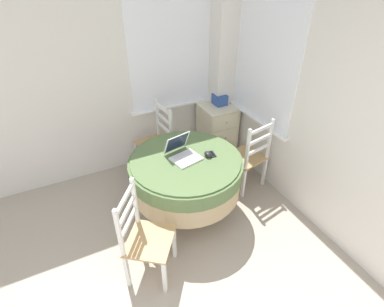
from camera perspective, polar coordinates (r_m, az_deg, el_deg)
The scene contains 10 objects.
corner_room_shell at distance 3.03m, azimuth 2.36°, elevation 9.38°, with size 4.59×5.00×2.55m.
round_dining_table at distance 3.26m, azimuth -1.20°, elevation -3.58°, with size 1.22×1.22×0.73m.
laptop at distance 3.16m, azimuth -1.77°, elevation 0.11°, with size 0.35×0.38×0.24m.
computer_mouse at distance 3.18m, azimuth 3.02°, elevation -0.16°, with size 0.07×0.10×0.05m.
cell_phone at distance 3.22m, azimuth 3.82°, elevation -0.10°, with size 0.07×0.12×0.01m.
dining_chair_near_back_window at distance 3.98m, azimuth -6.78°, elevation 2.22°, with size 0.43×0.46×0.96m.
dining_chair_near_right_window at distance 3.74m, azimuth 10.76°, elevation -0.63°, with size 0.50×0.47×0.96m.
dining_chair_camera_near at distance 2.78m, azimuth -9.03°, elevation -15.60°, with size 0.57×0.58×0.96m.
corner_cabinet at distance 4.39m, azimuth 4.73°, elevation 4.58°, with size 0.47×0.51×0.76m.
storage_box at distance 4.24m, azimuth 5.30°, elevation 10.22°, with size 0.16×0.19×0.14m.
Camera 1 is at (0.06, -0.38, 2.57)m, focal length 28.00 mm.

